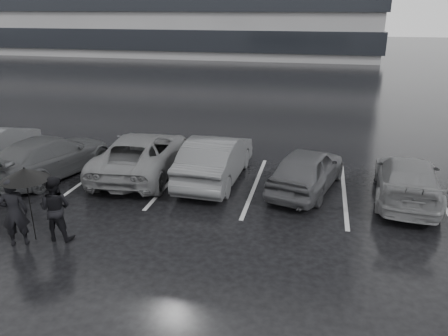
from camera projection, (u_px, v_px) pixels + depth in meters
name	position (u px, v px, depth m)	size (l,w,h in m)	color
ground	(219.00, 218.00, 11.93)	(160.00, 160.00, 0.00)	black
car_main	(307.00, 169.00, 13.58)	(1.60, 3.98, 1.36)	black
car_west_a	(216.00, 158.00, 14.33)	(1.59, 4.56, 1.50)	#2C2C2E
car_west_b	(142.00, 154.00, 14.92)	(2.36, 5.12, 1.42)	#474749
car_west_c	(51.00, 156.00, 14.76)	(1.92, 4.73, 1.37)	black
car_east	(407.00, 179.00, 12.93)	(1.79, 4.41, 1.28)	#474749
pedestrian_left	(14.00, 212.00, 10.34)	(0.62, 0.41, 1.71)	black
pedestrian_right	(55.00, 208.00, 10.63)	(0.80, 0.63, 1.65)	black
umbrella	(25.00, 174.00, 10.25)	(1.13, 1.13, 1.92)	black
stall_stripes	(213.00, 182.00, 14.38)	(19.72, 5.00, 0.00)	#A3A3A5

